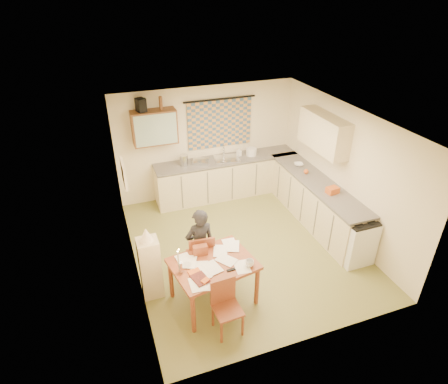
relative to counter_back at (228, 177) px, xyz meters
name	(u,v)px	position (x,y,z in m)	size (l,w,h in m)	color
floor	(244,247)	(-0.39, -1.95, -0.46)	(4.00, 4.50, 0.02)	olive
ceiling	(248,119)	(-0.39, -1.95, 2.06)	(4.00, 4.50, 0.02)	white
wall_back	(207,142)	(-0.39, 0.31, 0.80)	(4.00, 0.02, 2.50)	beige
wall_front	(316,273)	(-0.39, -4.21, 0.80)	(4.00, 0.02, 2.50)	beige
wall_left	(128,210)	(-2.40, -1.95, 0.80)	(0.02, 4.50, 2.50)	beige
wall_right	(344,171)	(1.62, -1.95, 0.80)	(0.02, 4.50, 2.50)	beige
window_blind	(220,124)	(-0.09, 0.27, 1.20)	(1.45, 0.03, 1.05)	#3A5A7E
curtain_rod	(220,99)	(-0.09, 0.25, 1.75)	(0.04, 0.04, 1.60)	black
wall_cabinet	(154,127)	(-1.54, 0.13, 1.35)	(0.90, 0.34, 0.70)	brown
wall_cabinet_glass	(156,130)	(-1.54, -0.04, 1.35)	(0.84, 0.02, 0.64)	#99B2A5
upper_cabinet_right	(324,133)	(1.44, -1.40, 1.40)	(0.34, 1.30, 0.70)	beige
framed_print	(124,173)	(-2.36, -1.55, 1.25)	(0.04, 0.50, 0.40)	#F6E4CC
print_canvas	(125,173)	(-2.34, -1.55, 1.25)	(0.01, 0.42, 0.32)	white
counter_back	(228,177)	(0.00, 0.00, 0.00)	(3.30, 0.62, 0.92)	beige
counter_right	(315,201)	(1.31, -1.61, 0.00)	(0.62, 2.95, 0.92)	beige
stove	(355,240)	(1.31, -2.94, -0.03)	(0.55, 0.55, 0.86)	white
sink	(227,160)	(-0.03, 0.00, 0.43)	(0.55, 0.45, 0.10)	silver
tap	(224,150)	(-0.03, 0.18, 0.61)	(0.03, 0.03, 0.28)	silver
dish_rack	(200,161)	(-0.64, 0.00, 0.50)	(0.35, 0.30, 0.06)	silver
kettle	(184,160)	(-1.00, 0.00, 0.59)	(0.18, 0.18, 0.24)	silver
mixing_bowl	(251,152)	(0.57, 0.00, 0.55)	(0.24, 0.24, 0.16)	white
soap_bottle	(239,152)	(0.29, 0.05, 0.56)	(0.11, 0.11, 0.19)	white
bowl	(299,164)	(1.31, -0.85, 0.49)	(0.25, 0.25, 0.05)	white
orange_bag	(332,190)	(1.31, -2.11, 0.53)	(0.22, 0.16, 0.12)	#CF5A1E
fruit_orange	(306,171)	(1.26, -1.24, 0.52)	(0.10, 0.10, 0.10)	#CF5A1E
speaker	(141,105)	(-1.76, 0.13, 1.83)	(0.16, 0.20, 0.26)	black
bottle_green	(145,105)	(-1.69, 0.13, 1.83)	(0.07, 0.07, 0.26)	#195926
bottle_brown	(161,103)	(-1.37, 0.13, 1.83)	(0.07, 0.07, 0.26)	brown
dining_table	(213,281)	(-1.36, -3.04, -0.07)	(1.34, 1.11, 0.75)	brown
chair_far	(201,264)	(-1.40, -2.48, -0.17)	(0.44, 0.44, 0.92)	brown
chair_near	(227,316)	(-1.36, -3.65, -0.19)	(0.40, 0.40, 0.83)	brown
person	(200,245)	(-1.39, -2.47, 0.22)	(0.51, 0.36, 1.34)	black
shelf_stand	(150,268)	(-2.23, -2.58, 0.08)	(0.32, 0.30, 1.06)	beige
lampshade	(146,235)	(-2.23, -2.58, 0.72)	(0.20, 0.20, 0.22)	#F6E4CC
letter_rack	(200,250)	(-1.48, -2.78, 0.38)	(0.22, 0.10, 0.16)	brown
mug	(250,263)	(-0.87, -3.28, 0.35)	(0.16, 0.16, 0.10)	white
magazine	(194,282)	(-1.74, -3.34, 0.31)	(0.26, 0.31, 0.03)	maroon
book	(190,277)	(-1.75, -3.22, 0.31)	(0.21, 0.26, 0.02)	#CF5A1E
orange_box	(205,281)	(-1.58, -3.39, 0.32)	(0.12, 0.08, 0.04)	#CF5A1E
eyeglasses	(231,270)	(-1.16, -3.28, 0.31)	(0.13, 0.04, 0.02)	black
candle_holder	(181,268)	(-1.86, -3.08, 0.39)	(0.06, 0.06, 0.18)	silver
candle	(178,258)	(-1.88, -3.09, 0.59)	(0.02, 0.02, 0.22)	white
candle_flame	(179,250)	(-1.86, -3.07, 0.71)	(0.02, 0.02, 0.02)	#FFCC66
papers	(212,263)	(-1.38, -3.05, 0.31)	(1.08, 1.02, 0.02)	white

